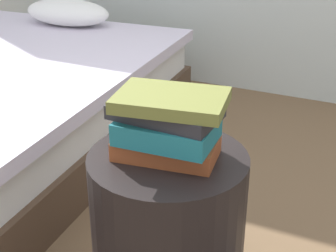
% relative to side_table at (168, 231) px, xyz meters
% --- Properties ---
extents(side_table, '(0.47, 0.47, 0.53)m').
position_rel_side_table_xyz_m(side_table, '(0.00, 0.00, 0.00)').
color(side_table, black).
rests_on(side_table, ground_plane).
extents(book_rust, '(0.31, 0.20, 0.06)m').
position_rel_side_table_xyz_m(book_rust, '(-0.01, 0.00, 0.29)').
color(book_rust, '#994723').
rests_on(book_rust, side_table).
extents(book_teal, '(0.28, 0.20, 0.06)m').
position_rel_side_table_xyz_m(book_teal, '(-0.00, -0.01, 0.35)').
color(book_teal, '#1E727F').
rests_on(book_teal, book_rust).
extents(book_charcoal, '(0.30, 0.19, 0.04)m').
position_rel_side_table_xyz_m(book_charcoal, '(-0.01, 0.01, 0.40)').
color(book_charcoal, '#28282D').
rests_on(book_charcoal, book_teal).
extents(book_olive, '(0.33, 0.25, 0.04)m').
position_rel_side_table_xyz_m(book_olive, '(0.01, -0.00, 0.44)').
color(book_olive, olive).
rests_on(book_olive, book_charcoal).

